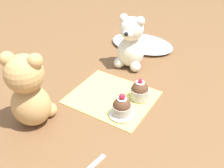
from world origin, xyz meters
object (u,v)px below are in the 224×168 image
Objects in this scene: teddy_bear_cream at (131,44)px; teaspoon at (90,168)px; cupcake_near_tan_bear at (122,107)px; cupcake_near_cream_bear at (140,91)px; saucer_plate at (122,114)px; teddy_bear_tan at (29,91)px.

teddy_bear_cream is 1.92× the size of teaspoon.
cupcake_near_cream_bear is at bearing 85.29° from cupcake_near_tan_bear.
cupcake_near_cream_bear is 0.11m from saucer_plate.
cupcake_near_tan_bear is 0.22m from teaspoon.
teddy_bear_tan reaches higher than teddy_bear_cream.
saucer_plate is at bearing 123.69° from cupcake_near_tan_bear.
saucer_plate is (0.21, 0.16, -0.11)m from teddy_bear_tan.
cupcake_near_cream_bear is 1.02× the size of cupcake_near_tan_bear.
teddy_bear_tan is at bearing 86.52° from teaspoon.
teddy_bear_tan reaches higher than cupcake_near_cream_bear.
teddy_bear_tan reaches higher than cupcake_near_tan_bear.
teddy_bear_cream is at bearing 26.46° from teaspoon.
cupcake_near_tan_bear is (0.00, -0.00, 0.03)m from saucer_plate.
cupcake_near_cream_bear is at bearing 13.11° from teaspoon.
cupcake_near_tan_bear is at bearing -72.77° from teddy_bear_cream.
teddy_bear_cream is at bearing 113.61° from cupcake_near_tan_bear.
teddy_bear_cream is at bearing -125.32° from teddy_bear_tan.
cupcake_near_cream_bear is (0.13, -0.17, -0.06)m from teddy_bear_cream.
teddy_bear_tan is at bearing -130.11° from cupcake_near_cream_bear.
teddy_bear_tan is at bearing -107.97° from teddy_bear_cream.
cupcake_near_cream_bear is 0.70× the size of teaspoon.
teddy_bear_tan is (-0.09, -0.43, 0.02)m from teddy_bear_cream.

